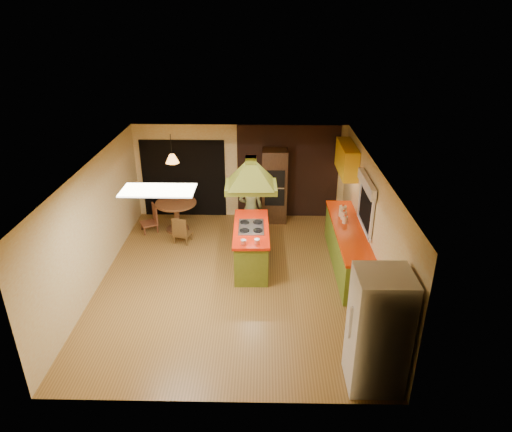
{
  "coord_description": "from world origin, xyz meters",
  "views": [
    {
      "loc": [
        0.64,
        -8.1,
        5.25
      ],
      "look_at": [
        0.47,
        0.7,
        1.15
      ],
      "focal_mm": 32.0,
      "sensor_mm": 36.0,
      "label": 1
    }
  ],
  "objects_px": {
    "canister_large": "(343,211)",
    "wall_oven": "(274,186)",
    "refrigerator": "(378,331)",
    "kitchen_island": "(251,246)",
    "dining_table": "(176,210)",
    "man": "(251,209)"
  },
  "relations": [
    {
      "from": "kitchen_island",
      "to": "wall_oven",
      "type": "xyz_separation_m",
      "value": [
        0.53,
        2.34,
        0.5
      ]
    },
    {
      "from": "kitchen_island",
      "to": "dining_table",
      "type": "height_order",
      "value": "kitchen_island"
    },
    {
      "from": "dining_table",
      "to": "canister_large",
      "type": "bearing_deg",
      "value": -15.1
    },
    {
      "from": "man",
      "to": "refrigerator",
      "type": "relative_size",
      "value": 0.83
    },
    {
      "from": "dining_table",
      "to": "man",
      "type": "bearing_deg",
      "value": -12.63
    },
    {
      "from": "refrigerator",
      "to": "dining_table",
      "type": "relative_size",
      "value": 1.88
    },
    {
      "from": "refrigerator",
      "to": "wall_oven",
      "type": "distance_m",
      "value": 5.91
    },
    {
      "from": "man",
      "to": "refrigerator",
      "type": "bearing_deg",
      "value": 107.19
    },
    {
      "from": "refrigerator",
      "to": "canister_large",
      "type": "height_order",
      "value": "refrigerator"
    },
    {
      "from": "refrigerator",
      "to": "wall_oven",
      "type": "xyz_separation_m",
      "value": [
        -1.4,
        5.75,
        0.01
      ]
    },
    {
      "from": "kitchen_island",
      "to": "man",
      "type": "height_order",
      "value": "man"
    },
    {
      "from": "canister_large",
      "to": "refrigerator",
      "type": "bearing_deg",
      "value": -91.38
    },
    {
      "from": "kitchen_island",
      "to": "dining_table",
      "type": "xyz_separation_m",
      "value": [
        -1.94,
        1.7,
        0.07
      ]
    },
    {
      "from": "dining_table",
      "to": "refrigerator",
      "type": "bearing_deg",
      "value": -52.81
    },
    {
      "from": "refrigerator",
      "to": "dining_table",
      "type": "xyz_separation_m",
      "value": [
        -3.87,
        5.11,
        -0.42
      ]
    },
    {
      "from": "kitchen_island",
      "to": "canister_large",
      "type": "height_order",
      "value": "canister_large"
    },
    {
      "from": "refrigerator",
      "to": "canister_large",
      "type": "distance_m",
      "value": 4.04
    },
    {
      "from": "canister_large",
      "to": "wall_oven",
      "type": "bearing_deg",
      "value": 131.24
    },
    {
      "from": "man",
      "to": "refrigerator",
      "type": "xyz_separation_m",
      "value": [
        1.99,
        -4.68,
        0.16
      ]
    },
    {
      "from": "wall_oven",
      "to": "dining_table",
      "type": "height_order",
      "value": "wall_oven"
    },
    {
      "from": "dining_table",
      "to": "canister_large",
      "type": "distance_m",
      "value": 4.14
    },
    {
      "from": "refrigerator",
      "to": "dining_table",
      "type": "distance_m",
      "value": 6.42
    }
  ]
}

